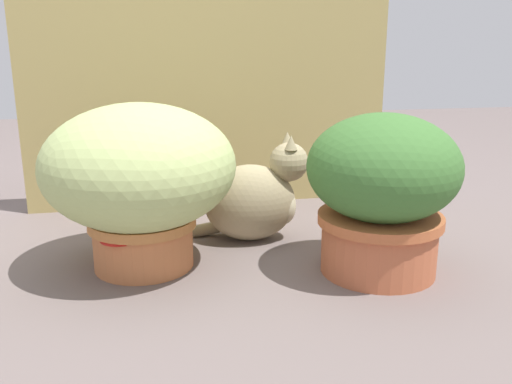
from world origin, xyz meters
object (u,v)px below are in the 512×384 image
leafy_planter (382,189)px  grass_planter (140,175)px  mushroom_ornament_red (121,237)px  cat (256,198)px

leafy_planter → grass_planter: bearing=165.5°
grass_planter → mushroom_ornament_red: 0.16m
leafy_planter → cat: 0.39m
grass_planter → mushroom_ornament_red: grass_planter is taller
mushroom_ornament_red → leafy_planter: bearing=-6.7°
grass_planter → cat: bearing=23.7°
grass_planter → cat: (0.32, 0.14, -0.12)m
grass_planter → mushroom_ornament_red: bearing=-124.0°
grass_planter → leafy_planter: grass_planter is taller
grass_planter → leafy_planter: bearing=-14.5°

